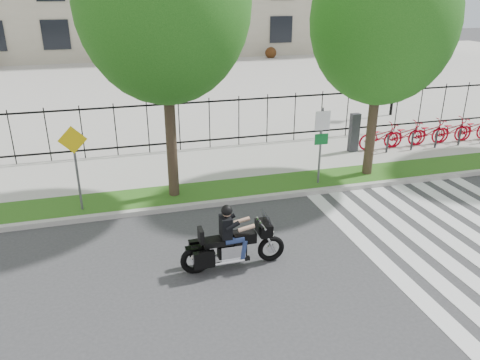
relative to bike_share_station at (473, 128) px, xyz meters
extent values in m
plane|color=#353537|center=(-10.80, -7.20, -0.65)|extent=(120.00, 120.00, 0.00)
cube|color=#AFABA5|center=(-10.80, -3.10, -0.58)|extent=(60.00, 0.20, 0.15)
cube|color=#225816|center=(-10.80, -2.25, -0.58)|extent=(60.00, 1.50, 0.15)
cube|color=#ABA9A0|center=(-10.80, 0.25, -0.58)|extent=(60.00, 3.50, 0.15)
cube|color=#ABA9A0|center=(-10.80, 17.80, -0.60)|extent=(80.00, 34.00, 0.10)
cylinder|color=black|center=(-0.80, 4.80, 1.35)|extent=(0.14, 0.14, 4.00)
cylinder|color=black|center=(-0.80, 4.80, 3.25)|extent=(0.06, 0.70, 0.70)
sphere|color=white|center=(-1.15, 4.80, 3.35)|extent=(0.36, 0.36, 0.36)
sphere|color=white|center=(-0.45, 4.80, 3.35)|extent=(0.36, 0.36, 0.36)
cylinder|color=#33271C|center=(-12.86, -2.25, 1.57)|extent=(0.32, 0.32, 4.14)
ellipsoid|color=#155413|center=(-12.86, -2.25, 5.06)|extent=(4.72, 4.72, 5.43)
cylinder|color=#33271C|center=(-6.20, -2.25, 1.33)|extent=(0.32, 0.32, 3.67)
ellipsoid|color=#155413|center=(-6.20, -2.25, 4.52)|extent=(4.51, 4.51, 5.19)
cube|color=#2D2D33|center=(-5.54, 0.00, 0.25)|extent=(0.35, 0.25, 1.50)
imported|color=#B10114|center=(-4.34, 0.00, 0.00)|extent=(1.90, 0.66, 1.00)
cylinder|color=#2D2D33|center=(-4.34, -0.50, -0.15)|extent=(0.08, 0.08, 0.70)
imported|color=#B10114|center=(-3.24, 0.00, 0.00)|extent=(1.90, 0.66, 1.00)
cylinder|color=#2D2D33|center=(-3.24, -0.50, -0.15)|extent=(0.08, 0.08, 0.70)
imported|color=#B10114|center=(-2.14, 0.00, 0.00)|extent=(1.90, 0.66, 1.00)
cylinder|color=#2D2D33|center=(-2.14, -0.50, -0.15)|extent=(0.08, 0.08, 0.70)
imported|color=#B10114|center=(-1.04, 0.00, 0.00)|extent=(1.90, 0.66, 1.00)
cylinder|color=#2D2D33|center=(-1.04, -0.50, -0.15)|extent=(0.08, 0.08, 0.70)
imported|color=#B10114|center=(0.06, 0.00, 0.00)|extent=(1.90, 0.66, 1.00)
cylinder|color=#59595B|center=(-8.19, -2.60, 0.75)|extent=(0.07, 0.07, 2.50)
cube|color=white|center=(-8.19, -2.64, 1.60)|extent=(0.50, 0.03, 0.60)
cube|color=#0C6626|center=(-8.19, -2.64, 1.00)|extent=(0.45, 0.03, 0.35)
cylinder|color=#59595B|center=(-15.58, -2.60, 0.70)|extent=(0.07, 0.07, 2.40)
cube|color=yellow|center=(-15.58, -2.64, 1.60)|extent=(0.78, 0.03, 0.78)
torus|color=black|center=(-11.16, -6.45, -0.32)|extent=(0.66, 0.13, 0.66)
torus|color=black|center=(-12.99, -6.47, -0.32)|extent=(0.70, 0.15, 0.70)
cube|color=black|center=(-11.35, -6.45, 0.26)|extent=(0.29, 0.53, 0.29)
cube|color=#26262B|center=(-11.29, -6.45, 0.48)|extent=(0.15, 0.48, 0.29)
cube|color=silver|center=(-12.12, -6.46, -0.22)|extent=(0.58, 0.33, 0.38)
cube|color=black|center=(-11.83, -6.46, 0.10)|extent=(0.53, 0.33, 0.25)
cube|color=black|center=(-12.46, -6.46, 0.08)|extent=(0.67, 0.35, 0.13)
cube|color=black|center=(-12.84, -6.47, 0.29)|extent=(0.10, 0.33, 0.33)
cube|color=black|center=(-12.84, -6.75, -0.17)|extent=(0.48, 0.16, 0.38)
cube|color=black|center=(-12.84, -6.18, -0.17)|extent=(0.48, 0.16, 0.38)
cube|color=black|center=(-12.27, -6.46, 0.42)|extent=(0.23, 0.39, 0.50)
sphere|color=tan|center=(-12.24, -6.46, 0.79)|extent=(0.22, 0.22, 0.22)
sphere|color=black|center=(-12.24, -6.46, 0.83)|extent=(0.26, 0.26, 0.26)
camera|label=1|loc=(-14.48, -15.55, 5.39)|focal=35.00mm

